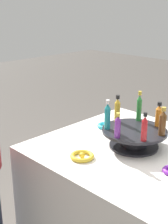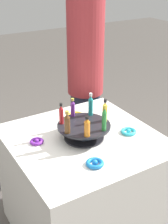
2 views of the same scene
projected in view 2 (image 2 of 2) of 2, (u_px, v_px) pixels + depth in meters
party_table at (84, 186)px, 1.93m from camera, size 0.82×0.82×0.70m
display_stand at (84, 130)px, 1.75m from camera, size 0.30×0.30×0.09m
bottle_gold at (105, 111)px, 1.74m from camera, size 0.03×0.03×0.13m
bottle_teal at (91, 105)px, 1.81m from camera, size 0.03×0.03×0.14m
bottle_purple at (72, 108)px, 1.80m from camera, size 0.03×0.03×0.11m
bottle_red at (61, 114)px, 1.72m from camera, size 0.02×0.02×0.12m
bottle_brown at (67, 123)px, 1.63m from camera, size 0.03×0.03×0.13m
bottle_orange at (87, 127)px, 1.60m from camera, size 0.03×0.03×0.12m
bottle_green at (104, 119)px, 1.64m from camera, size 0.02×0.02×0.15m
ribbon_bow_gold at (75, 115)px, 2.00m from camera, size 0.10×0.10×0.03m
ribbon_bow_purple at (37, 141)px, 1.72m from camera, size 0.08×0.08×0.03m
ribbon_bow_blue at (95, 163)px, 1.53m from camera, size 0.09×0.09×0.03m
ribbon_bow_teal at (129, 131)px, 1.81m from camera, size 0.09×0.09×0.03m
person_figure at (85, 75)px, 2.38m from camera, size 0.27×0.27×1.62m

